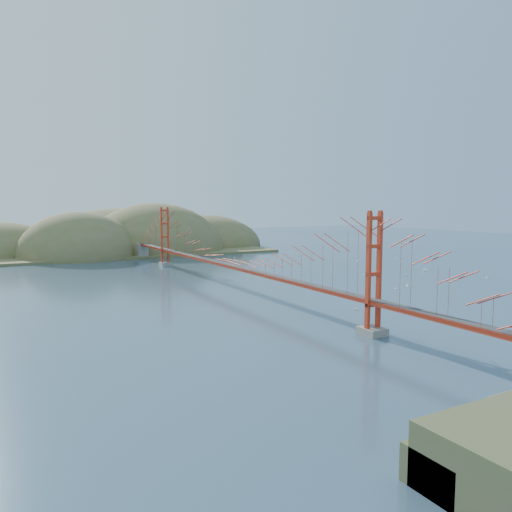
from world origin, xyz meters
TOP-DOWN VIEW (x-y plane):
  - ground at (0.00, 0.00)m, footprint 320.00×320.00m
  - bridge at (0.00, 0.18)m, footprint 2.20×94.40m
  - far_headlands at (2.21, 68.52)m, footprint 84.00×58.00m
  - sailboat_4 at (39.11, 18.00)m, footprint 0.53×0.60m
  - sailboat_8 at (43.77, 10.08)m, footprint 0.56×0.50m
  - sailboat_2 at (39.16, -0.41)m, footprint 0.66×0.66m
  - sailboat_15 at (34.17, 34.16)m, footprint 0.62×0.62m
  - sailboat_0 at (23.97, -11.14)m, footprint 0.59×0.62m
  - sailboat_7 at (18.58, 36.39)m, footprint 0.53×0.45m
  - sailboat_10 at (6.00, -20.54)m, footprint 0.57×0.57m
  - sailboat_9 at (48.80, 22.02)m, footprint 0.55×0.55m
  - sailboat_17 at (48.44, 15.95)m, footprint 0.53×0.45m
  - sailboat_12 at (11.90, 42.00)m, footprint 0.63×0.57m
  - sailboat_16 at (26.39, 0.96)m, footprint 0.65×0.65m
  - sailboat_5 at (41.30, -11.86)m, footprint 0.49×0.60m
  - sailboat_14 at (20.38, -12.28)m, footprint 0.43×0.53m
  - sailboat_3 at (20.53, 26.35)m, footprint 0.65×0.61m
  - sailboat_extra_0 at (32.09, -2.78)m, footprint 0.64×0.64m
  - sailboat_extra_1 at (40.58, 0.25)m, footprint 0.50×0.61m

SIDE VIEW (x-z plane):
  - ground at x=0.00m, z-range 0.00..0.00m
  - far_headlands at x=2.21m, z-range -12.50..12.50m
  - sailboat_9 at x=48.80m, z-range -0.16..0.43m
  - sailboat_10 at x=6.00m, z-range -0.16..0.44m
  - sailboat_17 at x=48.44m, z-range -0.17..0.45m
  - sailboat_7 at x=18.58m, z-range -0.17..0.45m
  - sailboat_14 at x=20.38m, z-range -0.17..0.45m
  - sailboat_8 at x=43.77m, z-range -0.17..0.46m
  - sailboat_4 at x=39.11m, z-range -0.19..0.49m
  - sailboat_extra_0 at x=32.09m, z-range -0.19..0.49m
  - sailboat_15 at x=34.17m, z-range -0.19..0.50m
  - sailboat_0 at x=23.97m, z-range -0.20..0.50m
  - sailboat_16 at x=26.39m, z-range -0.20..0.50m
  - sailboat_5 at x=41.30m, z-range -0.20..0.50m
  - sailboat_extra_1 at x=40.58m, z-range -0.20..0.51m
  - sailboat_2 at x=39.16m, z-range -0.20..0.51m
  - sailboat_12 at x=11.90m, z-range -0.20..0.51m
  - sailboat_3 at x=20.53m, z-range -0.21..0.53m
  - bridge at x=0.00m, z-range 1.01..13.01m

